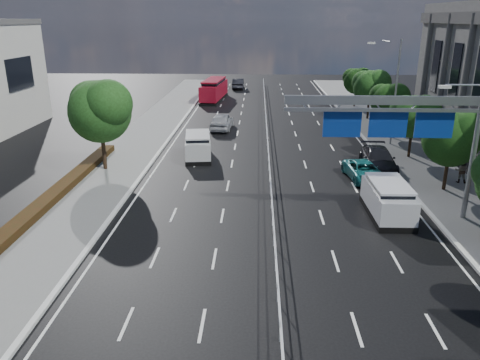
{
  "coord_description": "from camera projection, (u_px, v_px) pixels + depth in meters",
  "views": [
    {
      "loc": [
        -0.87,
        -14.3,
        10.62
      ],
      "look_at": [
        -1.77,
        9.3,
        2.4
      ],
      "focal_mm": 35.0,
      "sensor_mm": 36.0,
      "label": 1
    }
  ],
  "objects": [
    {
      "name": "red_bus",
      "position": [
        214.0,
        89.0,
        63.04
      ],
      "size": [
        3.16,
        9.62,
        2.82
      ],
      "rotation": [
        0.0,
        0.0,
        -0.1
      ],
      "color": "black",
      "rests_on": "ground"
    },
    {
      "name": "far_tree_d",
      "position": [
        453.0,
        136.0,
        29.0
      ],
      "size": [
        3.85,
        3.59,
        5.34
      ],
      "color": "black",
      "rests_on": "ground"
    },
    {
      "name": "parked_car_teal",
      "position": [
        364.0,
        171.0,
        32.19
      ],
      "size": [
        2.58,
        4.7,
        1.25
      ],
      "primitive_type": "imported",
      "rotation": [
        0.0,
        0.0,
        0.12
      ],
      "color": "#186E6F",
      "rests_on": "ground"
    },
    {
      "name": "white_minivan",
      "position": [
        198.0,
        146.0,
        37.13
      ],
      "size": [
        2.52,
        4.77,
        1.98
      ],
      "rotation": [
        0.0,
        0.0,
        0.13
      ],
      "color": "black",
      "rests_on": "ground"
    },
    {
      "name": "ground",
      "position": [
        279.0,
        327.0,
        16.96
      ],
      "size": [
        160.0,
        160.0,
        0.0
      ],
      "primitive_type": "plane",
      "color": "black",
      "rests_on": "ground"
    },
    {
      "name": "far_tree_f",
      "position": [
        389.0,
        99.0,
        43.22
      ],
      "size": [
        3.52,
        3.28,
        5.02
      ],
      "color": "black",
      "rests_on": "ground"
    },
    {
      "name": "pedestrian_b",
      "position": [
        461.0,
        171.0,
        31.17
      ],
      "size": [
        0.94,
        0.82,
        1.65
      ],
      "primitive_type": "imported",
      "rotation": [
        0.0,
        0.0,
        2.87
      ],
      "color": "gray",
      "rests_on": "sidewalk_far"
    },
    {
      "name": "far_tree_h",
      "position": [
        357.0,
        80.0,
        57.4
      ],
      "size": [
        3.41,
        3.18,
        4.91
      ],
      "color": "black",
      "rests_on": "ground"
    },
    {
      "name": "far_tree_e",
      "position": [
        414.0,
        114.0,
        36.12
      ],
      "size": [
        3.63,
        3.38,
        5.13
      ],
      "color": "black",
      "rests_on": "ground"
    },
    {
      "name": "silver_minivan",
      "position": [
        388.0,
        199.0,
        26.22
      ],
      "size": [
        2.08,
        4.8,
        1.99
      ],
      "rotation": [
        0.0,
        0.0,
        0.01
      ],
      "color": "black",
      "rests_on": "ground"
    },
    {
      "name": "parked_car_dark",
      "position": [
        378.0,
        159.0,
        34.34
      ],
      "size": [
        2.45,
        5.47,
        1.56
      ],
      "primitive_type": "imported",
      "rotation": [
        0.0,
        0.0,
        -0.05
      ],
      "color": "black",
      "rests_on": "ground"
    },
    {
      "name": "streetlight_far",
      "position": [
        393.0,
        85.0,
        39.4
      ],
      "size": [
        2.78,
        2.4,
        9.0
      ],
      "color": "gray",
      "rests_on": "ground"
    },
    {
      "name": "overhead_gantry",
      "position": [
        403.0,
        119.0,
        24.36
      ],
      "size": [
        10.24,
        0.38,
        7.45
      ],
      "color": "gray",
      "rests_on": "ground"
    },
    {
      "name": "far_tree_g",
      "position": [
        371.0,
        85.0,
        50.21
      ],
      "size": [
        3.96,
        3.69,
        5.45
      ],
      "color": "black",
      "rests_on": "ground"
    },
    {
      "name": "median_fence",
      "position": [
        268.0,
        149.0,
        38.02
      ],
      "size": [
        0.05,
        85.0,
        1.02
      ],
      "color": "silver",
      "rests_on": "ground"
    },
    {
      "name": "near_car_silver",
      "position": [
        222.0,
        121.0,
        46.68
      ],
      "size": [
        2.35,
        4.98,
        1.65
      ],
      "primitive_type": "imported",
      "rotation": [
        0.0,
        0.0,
        3.06
      ],
      "color": "#A5A6AC",
      "rests_on": "ground"
    },
    {
      "name": "kerb_near",
      "position": [
        35.0,
        320.0,
        17.26
      ],
      "size": [
        0.25,
        140.0,
        0.15
      ],
      "primitive_type": "cube",
      "color": "silver",
      "rests_on": "ground"
    },
    {
      "name": "near_tree_back",
      "position": [
        100.0,
        108.0,
        32.83
      ],
      "size": [
        4.84,
        4.51,
        6.69
      ],
      "color": "black",
      "rests_on": "ground"
    },
    {
      "name": "near_car_dark",
      "position": [
        238.0,
        84.0,
        73.46
      ],
      "size": [
        1.7,
        4.84,
        1.59
      ],
      "primitive_type": "imported",
      "rotation": [
        0.0,
        0.0,
        3.14
      ],
      "color": "black",
      "rests_on": "ground"
    }
  ]
}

